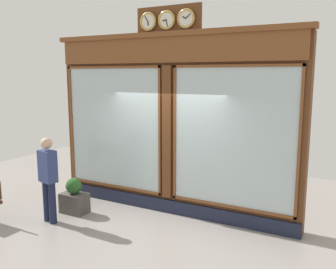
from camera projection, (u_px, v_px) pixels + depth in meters
shop_facade at (171, 124)px, 7.47m from camera, size 5.49×0.42×4.19m
pedestrian at (48, 176)px, 7.00m from camera, size 0.40×0.29×1.69m
planter_box at (74, 203)px, 7.59m from camera, size 0.56×0.36×0.42m
planter_shrub at (74, 186)px, 7.53m from camera, size 0.33×0.33×0.33m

